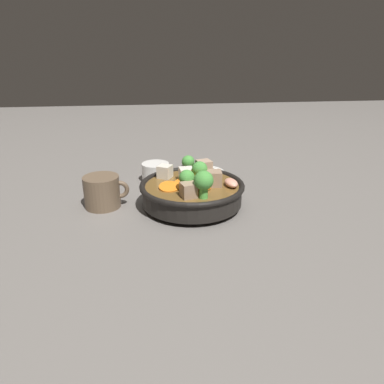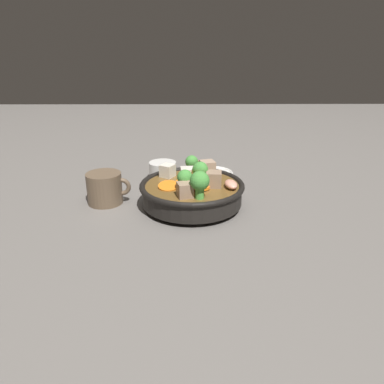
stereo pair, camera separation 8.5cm
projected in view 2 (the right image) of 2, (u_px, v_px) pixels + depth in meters
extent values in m
plane|color=slate|center=(192.00, 206.00, 0.86)|extent=(3.00, 3.00, 0.00)
cylinder|color=black|center=(192.00, 204.00, 0.86)|extent=(0.12, 0.12, 0.01)
cylinder|color=black|center=(192.00, 194.00, 0.85)|extent=(0.23, 0.23, 0.04)
torus|color=black|center=(192.00, 185.00, 0.84)|extent=(0.24, 0.24, 0.01)
cylinder|color=brown|center=(192.00, 190.00, 0.85)|extent=(0.21, 0.21, 0.02)
cylinder|color=orange|center=(192.00, 187.00, 0.82)|extent=(0.05, 0.05, 0.02)
cylinder|color=orange|center=(202.00, 188.00, 0.82)|extent=(0.05, 0.05, 0.01)
cylinder|color=orange|center=(184.00, 183.00, 0.85)|extent=(0.06, 0.06, 0.02)
cylinder|color=orange|center=(168.00, 186.00, 0.83)|extent=(0.05, 0.05, 0.01)
cylinder|color=#59B84C|center=(200.00, 179.00, 0.85)|extent=(0.02, 0.02, 0.02)
sphere|color=#47933D|center=(200.00, 169.00, 0.84)|extent=(0.04, 0.04, 0.04)
cylinder|color=#59B84C|center=(185.00, 187.00, 0.80)|extent=(0.02, 0.02, 0.02)
sphere|color=#47933D|center=(185.00, 177.00, 0.80)|extent=(0.03, 0.03, 0.03)
cylinder|color=#59B84C|center=(192.00, 170.00, 0.91)|extent=(0.01, 0.01, 0.02)
sphere|color=#47933D|center=(192.00, 162.00, 0.91)|extent=(0.03, 0.03, 0.03)
cylinder|color=#59B84C|center=(200.00, 193.00, 0.77)|extent=(0.02, 0.02, 0.02)
sphere|color=#47933D|center=(200.00, 181.00, 0.76)|extent=(0.04, 0.04, 0.04)
cube|color=silver|center=(168.00, 171.00, 0.89)|extent=(0.04, 0.04, 0.03)
cube|color=#9E7F66|center=(185.00, 190.00, 0.77)|extent=(0.04, 0.04, 0.03)
cube|color=tan|center=(207.00, 168.00, 0.91)|extent=(0.04, 0.04, 0.03)
cube|color=silver|center=(188.00, 174.00, 0.86)|extent=(0.03, 0.03, 0.03)
cube|color=#9E7F66|center=(214.00, 179.00, 0.83)|extent=(0.04, 0.04, 0.03)
ellipsoid|color=#EA9E84|center=(231.00, 184.00, 0.82)|extent=(0.03, 0.05, 0.02)
cylinder|color=white|center=(214.00, 174.00, 1.05)|extent=(0.10, 0.10, 0.01)
torus|color=white|center=(214.00, 173.00, 1.05)|extent=(0.11, 0.11, 0.01)
cylinder|color=white|center=(163.00, 171.00, 1.02)|extent=(0.07, 0.07, 0.05)
cylinder|color=brown|center=(163.00, 166.00, 1.01)|extent=(0.06, 0.06, 0.00)
cylinder|color=brown|center=(105.00, 188.00, 0.87)|extent=(0.08, 0.08, 0.07)
torus|color=brown|center=(122.00, 187.00, 0.87)|extent=(0.04, 0.01, 0.04)
cylinder|color=olive|center=(215.00, 170.00, 1.05)|extent=(0.10, 0.19, 0.01)
cylinder|color=olive|center=(212.00, 171.00, 1.05)|extent=(0.10, 0.19, 0.01)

